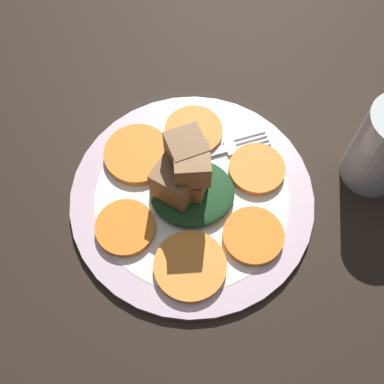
% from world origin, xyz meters
% --- Properties ---
extents(table_slab, '(1.20, 1.20, 0.02)m').
position_xyz_m(table_slab, '(0.00, 0.00, 0.01)').
color(table_slab, black).
rests_on(table_slab, ground).
extents(plate, '(0.31, 0.31, 0.01)m').
position_xyz_m(plate, '(0.00, 0.00, 0.03)').
color(plate, silver).
rests_on(plate, table_slab).
extents(carrot_slice_0, '(0.07, 0.07, 0.01)m').
position_xyz_m(carrot_slice_0, '(-0.07, 0.05, 0.04)').
color(carrot_slice_0, orange).
rests_on(carrot_slice_0, plate).
extents(carrot_slice_1, '(0.07, 0.07, 0.01)m').
position_xyz_m(carrot_slice_1, '(-0.08, -0.04, 0.04)').
color(carrot_slice_1, orange).
rests_on(carrot_slice_1, plate).
extents(carrot_slice_2, '(0.08, 0.08, 0.01)m').
position_xyz_m(carrot_slice_2, '(-0.00, -0.09, 0.04)').
color(carrot_slice_2, orange).
rests_on(carrot_slice_2, plate).
extents(carrot_slice_3, '(0.09, 0.09, 0.01)m').
position_xyz_m(carrot_slice_3, '(0.07, -0.06, 0.04)').
color(carrot_slice_3, orange).
rests_on(carrot_slice_3, plate).
extents(carrot_slice_4, '(0.07, 0.07, 0.01)m').
position_xyz_m(carrot_slice_4, '(0.08, 0.05, 0.04)').
color(carrot_slice_4, orange).
rests_on(carrot_slice_4, plate).
extents(carrot_slice_5, '(0.09, 0.09, 0.01)m').
position_xyz_m(carrot_slice_5, '(-0.00, 0.09, 0.04)').
color(carrot_slice_5, orange).
rests_on(carrot_slice_5, plate).
extents(center_pile, '(0.11, 0.09, 0.10)m').
position_xyz_m(center_pile, '(0.01, -0.00, 0.07)').
color(center_pile, '#1E4723').
rests_on(center_pile, plate).
extents(fork, '(0.17, 0.07, 0.00)m').
position_xyz_m(fork, '(-0.02, -0.06, 0.03)').
color(fork, silver).
rests_on(fork, plate).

